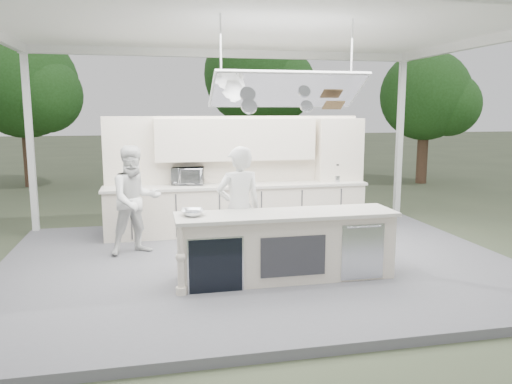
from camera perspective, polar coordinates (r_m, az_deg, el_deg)
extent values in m
plane|color=#444C34|center=(8.05, 0.30, -8.62)|extent=(90.00, 90.00, 0.00)
cube|color=#57575B|center=(8.03, 0.30, -8.21)|extent=(8.00, 6.00, 0.12)
cube|color=white|center=(11.78, 16.09, 5.90)|extent=(0.12, 0.12, 3.70)
cube|color=white|center=(10.64, -24.42, 5.10)|extent=(0.12, 0.12, 3.70)
cube|color=white|center=(7.77, 0.33, 18.97)|extent=(8.20, 6.20, 0.16)
cube|color=white|center=(10.57, -3.19, 15.50)|extent=(8.00, 0.12, 0.16)
cube|color=white|center=(9.38, 25.24, 15.45)|extent=(0.12, 6.00, 0.16)
cube|color=white|center=(6.84, 3.65, 11.58)|extent=(2.00, 0.71, 0.43)
cube|color=white|center=(6.84, 3.65, 11.58)|extent=(2.06, 0.76, 0.46)
cylinder|color=white|center=(6.69, -4.05, 15.71)|extent=(0.02, 0.02, 0.95)
cylinder|color=white|center=(7.17, 10.88, 15.14)|extent=(0.02, 0.02, 0.95)
cylinder|color=silver|center=(6.86, -0.80, 9.75)|extent=(0.22, 0.14, 0.21)
cylinder|color=silver|center=(7.01, 5.80, 9.70)|extent=(0.18, 0.12, 0.18)
cube|color=olive|center=(7.16, 8.84, 9.79)|extent=(0.28, 0.18, 0.12)
cube|color=beige|center=(7.09, 3.46, -6.31)|extent=(3.00, 0.70, 0.90)
cube|color=silver|center=(6.98, 3.50, -2.55)|extent=(3.10, 0.78, 0.05)
cylinder|color=beige|center=(6.52, -8.61, -7.72)|extent=(0.11, 0.11, 0.92)
cube|color=black|center=(6.58, -4.64, -8.38)|extent=(0.70, 0.04, 0.72)
cube|color=silver|center=(6.58, -4.63, -8.39)|extent=(0.74, 0.03, 0.72)
cube|color=#2D2D31|center=(6.77, 4.28, -7.34)|extent=(0.90, 0.02, 0.55)
cube|color=silver|center=(7.11, 12.09, -6.72)|extent=(0.62, 0.02, 0.78)
cube|color=beige|center=(9.71, -2.11, -2.03)|extent=(5.00, 0.65, 0.90)
cube|color=silver|center=(9.63, -2.12, 0.75)|extent=(5.08, 0.72, 0.05)
cube|color=beige|center=(9.89, -2.43, 2.15)|extent=(5.00, 0.10, 2.25)
cube|color=beige|center=(9.70, -2.33, 6.01)|extent=(3.10, 0.38, 0.80)
cube|color=beige|center=(10.24, 9.43, 4.66)|extent=(0.90, 0.45, 1.30)
cube|color=olive|center=(10.24, 9.43, 4.66)|extent=(0.84, 0.40, 0.03)
cylinder|color=silver|center=(10.13, 9.11, 1.55)|extent=(0.20, 0.20, 0.12)
cylinder|color=black|center=(10.11, 9.13, 2.45)|extent=(0.17, 0.17, 0.20)
cylinder|color=black|center=(10.26, 10.93, 1.54)|extent=(0.16, 0.16, 0.10)
cone|color=black|center=(10.24, 10.96, 2.48)|extent=(0.14, 0.14, 0.24)
cylinder|color=brown|center=(17.95, -24.51, 3.91)|extent=(0.36, 0.36, 2.10)
sphere|color=#245620|center=(17.91, -25.00, 11.06)|extent=(3.40, 3.40, 3.40)
sphere|color=#245620|center=(17.27, -23.07, 10.15)|extent=(2.38, 2.38, 2.38)
cylinder|color=brown|center=(19.95, -0.08, 5.71)|extent=(0.36, 0.36, 2.45)
sphere|color=#245620|center=(19.96, -0.08, 13.25)|extent=(4.00, 4.00, 4.00)
sphere|color=#245620|center=(19.54, 2.64, 12.15)|extent=(2.80, 2.80, 2.80)
cylinder|color=brown|center=(18.04, 18.46, 4.01)|extent=(0.36, 0.36, 1.92)
sphere|color=#245620|center=(17.98, 18.80, 10.41)|extent=(3.00, 3.00, 3.00)
sphere|color=#245620|center=(17.91, 21.16, 9.32)|extent=(2.10, 2.10, 2.10)
imported|color=white|center=(7.34, -1.96, -1.94)|extent=(0.73, 0.52, 1.85)
imported|color=silver|center=(8.44, -13.62, -0.91)|extent=(1.05, 0.94, 1.80)
imported|color=silver|center=(9.66, -7.78, 1.85)|extent=(0.67, 0.51, 0.33)
imported|color=silver|center=(6.83, -7.28, -2.31)|extent=(0.34, 0.34, 0.08)
imported|color=silver|center=(6.74, -7.21, -2.52)|extent=(0.28, 0.28, 0.07)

